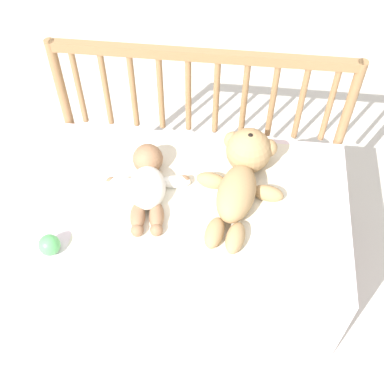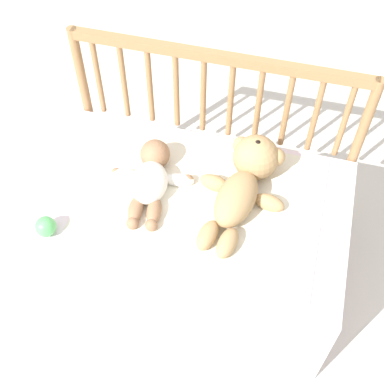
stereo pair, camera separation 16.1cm
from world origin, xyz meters
The scene contains 7 objects.
ground_plane centered at (0.00, 0.00, 0.00)m, with size 12.00×12.00×0.00m, color silver.
crib_mattress centered at (0.00, 0.00, 0.22)m, with size 1.07×0.66×0.44m.
crib_rail centered at (0.00, 0.35, 0.57)m, with size 1.07×0.04×0.81m.
blanket centered at (0.03, 0.02, 0.45)m, with size 0.81×0.57×0.01m.
teddy_bear centered at (0.16, 0.09, 0.51)m, with size 0.31×0.47×0.16m.
baby centered at (-0.16, 0.04, 0.49)m, with size 0.30×0.35×0.11m.
toy_ball centered at (-0.43, -0.23, 0.48)m, with size 0.07×0.07×0.07m.
Camera 1 is at (0.11, -1.06, 1.91)m, focal length 50.00 mm.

